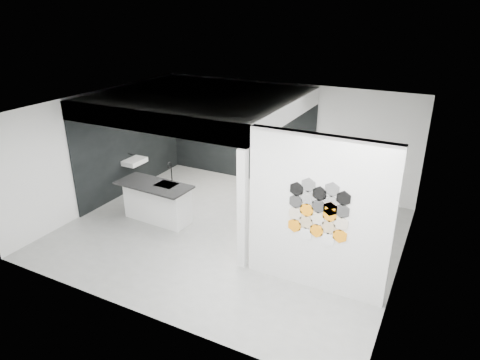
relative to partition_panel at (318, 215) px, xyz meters
name	(u,v)px	position (x,y,z in m)	size (l,w,h in m)	color
floor	(230,232)	(-2.23, 1.00, -1.40)	(7.00, 6.00, 0.01)	gray
partition_panel	(318,215)	(0.00, 0.00, 0.00)	(2.45, 0.15, 2.80)	silver
bay_clad_back	(239,138)	(-3.52, 3.97, -0.22)	(4.40, 0.04, 2.35)	black
bay_clad_left	(132,146)	(-5.70, 2.00, -0.22)	(0.04, 4.00, 2.35)	black
bulkhead	(200,103)	(-3.52, 2.00, 1.15)	(4.40, 4.00, 0.40)	silver
corner_column	(243,210)	(-1.41, 0.00, -0.22)	(0.16, 0.16, 2.35)	silver
fascia_beam	(146,122)	(-3.52, 0.08, 1.15)	(4.40, 0.16, 0.40)	silver
wall_basin	(135,161)	(-5.46, 1.80, -0.55)	(0.40, 0.60, 0.12)	silver
display_shelf	(241,135)	(-3.43, 3.87, -0.10)	(3.00, 0.15, 0.04)	black
kitchen_island	(157,201)	(-3.98, 0.76, -0.93)	(1.78, 0.85, 1.41)	silver
stockpot	(215,128)	(-4.25, 3.87, 0.00)	(0.19, 0.19, 0.16)	black
kettle	(279,137)	(-2.29, 3.87, 0.01)	(0.20, 0.20, 0.17)	black
glass_bowl	(286,139)	(-2.08, 3.87, -0.04)	(0.13, 0.13, 0.09)	gray
glass_vase	(287,138)	(-2.08, 3.87, -0.01)	(0.11, 0.11, 0.15)	gray
bottle_dark	(239,131)	(-3.46, 3.87, -0.01)	(0.05, 0.05, 0.14)	black
utensil_cup	(222,130)	(-4.01, 3.87, -0.04)	(0.07, 0.07, 0.09)	black
hex_tile_cluster	(319,212)	(0.03, -0.09, 0.10)	(1.04, 0.02, 1.16)	orange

